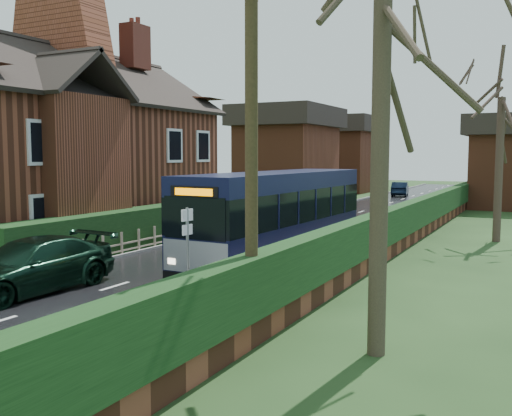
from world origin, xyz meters
The scene contains 17 objects.
ground centered at (0.00, 0.00, 0.00)m, with size 140.00×140.00×0.00m, color #2C4D21.
road centered at (0.00, 10.00, 0.01)m, with size 6.00×100.00×0.02m, color black.
pavement centered at (4.25, 10.00, 0.07)m, with size 2.50×100.00×0.14m, color slate.
kerb_right centered at (3.05, 10.00, 0.07)m, with size 0.12×100.00×0.14m, color gray.
kerb_left centered at (-3.05, 10.00, 0.05)m, with size 0.12×100.00×0.10m, color gray.
front_hedge centered at (-3.90, 5.00, 0.80)m, with size 1.20×16.00×1.60m, color black.
picket_fence centered at (-3.15, 5.00, 0.45)m, with size 0.10×16.00×0.90m, color tan, non-canonical shape.
right_wall_hedge centered at (5.80, 10.00, 1.02)m, with size 0.60×50.00×1.80m.
brick_house centered at (-8.73, 4.78, 4.38)m, with size 9.30×14.60×10.30m.
bus centered at (2.20, 4.25, 1.56)m, with size 2.76×10.45×3.15m.
car_silver centered at (-2.80, 11.12, 0.74)m, with size 1.74×4.32×1.47m, color #A2A1A6.
car_green centered at (-1.60, -3.56, 0.74)m, with size 2.07×5.09×1.48m, color black.
car_distant centered at (-1.14, 37.79, 0.64)m, with size 1.36×3.89×1.28m, color black.
bus_stop_sign centered at (3.20, -3.00, 1.65)m, with size 0.09×0.38×2.50m.
telegraph_pole centered at (5.80, -4.60, 3.71)m, with size 0.34×0.93×7.34m.
tree_right_far centered at (9.00, 12.25, 6.63)m, with size 4.59×4.59×8.88m.
tree_house_side centered at (-13.94, 16.59, 8.07)m, with size 4.76×4.76×10.81m.
Camera 1 is at (10.95, -14.40, 3.78)m, focal length 40.00 mm.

